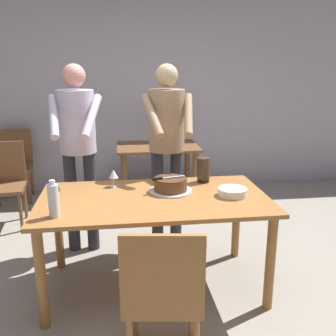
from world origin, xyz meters
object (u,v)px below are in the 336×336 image
at_px(person_standing_beside, 78,139).
at_px(background_chair_1, 14,162).
at_px(wine_glass_near, 113,174).
at_px(main_dining_table, 154,209).
at_px(person_cutting_cake, 167,137).
at_px(cake_on_platter, 171,185).
at_px(hurricane_lamp, 203,170).
at_px(water_bottle, 53,200).
at_px(background_table, 158,158).
at_px(plate_stack, 232,192).
at_px(background_chair_0, 4,181).
at_px(chair_near_side, 163,292).
at_px(cake_knife, 162,178).

xyz_separation_m(person_standing_beside, background_chair_1, (-0.98, 1.57, -0.58)).
bearing_deg(wine_glass_near, person_standing_beside, 126.61).
distance_m(main_dining_table, person_cutting_cake, 0.82).
distance_m(cake_on_platter, person_standing_beside, 1.00).
relative_size(wine_glass_near, hurricane_lamp, 0.69).
bearing_deg(background_chair_1, main_dining_table, -55.10).
relative_size(main_dining_table, cake_on_platter, 5.05).
bearing_deg(hurricane_lamp, person_cutting_cake, 126.60).
xyz_separation_m(water_bottle, background_table, (0.91, 2.20, -0.29)).
bearing_deg(plate_stack, wine_glass_near, 158.93).
distance_m(main_dining_table, background_table, 1.92).
bearing_deg(wine_glass_near, background_chair_0, 136.09).
height_order(cake_on_platter, plate_stack, cake_on_platter).
bearing_deg(chair_near_side, plate_stack, 51.76).
bearing_deg(cake_on_platter, person_cutting_cake, 85.40).
height_order(wine_glass_near, background_chair_0, background_chair_0).
relative_size(plate_stack, wine_glass_near, 1.53).
relative_size(hurricane_lamp, background_table, 0.21).
bearing_deg(person_cutting_cake, background_table, 87.99).
height_order(person_cutting_cake, chair_near_side, person_cutting_cake).
distance_m(wine_glass_near, hurricane_lamp, 0.75).
height_order(hurricane_lamp, background_chair_0, hurricane_lamp).
xyz_separation_m(cake_knife, water_bottle, (-0.75, -0.39, -0.00)).
bearing_deg(plate_stack, cake_on_platter, 160.28).
xyz_separation_m(cake_on_platter, background_chair_1, (-1.73, 2.17, -0.31)).
bearing_deg(wine_glass_near, hurricane_lamp, 2.40).
height_order(main_dining_table, person_standing_beside, person_standing_beside).
height_order(person_standing_beside, background_chair_1, person_standing_beside).
relative_size(cake_knife, plate_stack, 1.22).
bearing_deg(water_bottle, wine_glass_near, 57.10).
distance_m(cake_knife, person_cutting_cake, 0.63).
bearing_deg(person_cutting_cake, person_standing_beside, 177.84).
relative_size(cake_on_platter, background_chair_0, 0.38).
xyz_separation_m(person_cutting_cake, background_table, (0.04, 1.22, -0.50)).
height_order(wine_glass_near, hurricane_lamp, hurricane_lamp).
bearing_deg(person_cutting_cake, background_chair_1, 138.04).
relative_size(hurricane_lamp, chair_near_side, 0.23).
relative_size(wine_glass_near, chair_near_side, 0.16).
bearing_deg(cake_on_platter, plate_stack, -19.72).
bearing_deg(background_chair_0, cake_knife, -40.76).
relative_size(cake_on_platter, wine_glass_near, 2.36).
bearing_deg(background_table, person_cutting_cake, -92.01).
height_order(plate_stack, water_bottle, water_bottle).
xyz_separation_m(plate_stack, person_standing_beside, (-1.20, 0.76, 0.30)).
relative_size(main_dining_table, cake_knife, 6.41).
bearing_deg(cake_knife, background_chair_1, 127.27).
bearing_deg(water_bottle, background_table, 67.49).
distance_m(main_dining_table, cake_knife, 0.25).
relative_size(cake_on_platter, water_bottle, 1.36).
height_order(person_standing_beside, background_chair_0, person_standing_beside).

